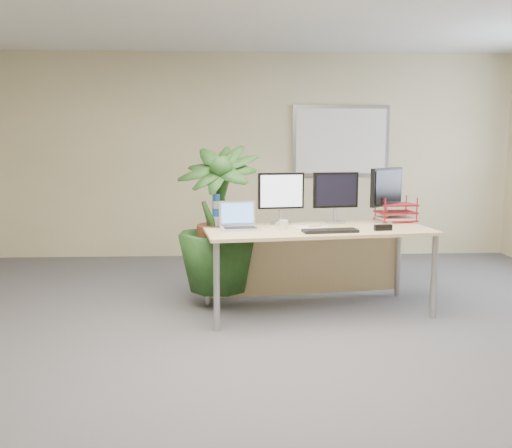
{
  "coord_description": "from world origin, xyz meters",
  "views": [
    {
      "loc": [
        -0.3,
        -3.65,
        1.58
      ],
      "look_at": [
        -0.11,
        0.35,
        0.98
      ],
      "focal_mm": 40.0,
      "sensor_mm": 36.0,
      "label": 1
    }
  ],
  "objects_px": {
    "floor_plant": "(218,228)",
    "monitor_right": "(336,194)",
    "desk": "(314,244)",
    "monitor_left": "(281,195)",
    "laptop": "(239,222)"
  },
  "relations": [
    {
      "from": "desk",
      "to": "laptop",
      "type": "bearing_deg",
      "value": -172.52
    },
    {
      "from": "monitor_left",
      "to": "monitor_right",
      "type": "bearing_deg",
      "value": 6.06
    },
    {
      "from": "monitor_left",
      "to": "floor_plant",
      "type": "bearing_deg",
      "value": 179.95
    },
    {
      "from": "desk",
      "to": "monitor_left",
      "type": "xyz_separation_m",
      "value": [
        -0.29,
        0.14,
        0.44
      ]
    },
    {
      "from": "floor_plant",
      "to": "laptop",
      "type": "height_order",
      "value": "floor_plant"
    },
    {
      "from": "desk",
      "to": "floor_plant",
      "type": "xyz_separation_m",
      "value": [
        -0.89,
        0.14,
        0.14
      ]
    },
    {
      "from": "desk",
      "to": "monitor_left",
      "type": "bearing_deg",
      "value": 154.15
    },
    {
      "from": "desk",
      "to": "monitor_right",
      "type": "height_order",
      "value": "monitor_right"
    },
    {
      "from": "desk",
      "to": "floor_plant",
      "type": "bearing_deg",
      "value": 170.85
    },
    {
      "from": "monitor_left",
      "to": "monitor_right",
      "type": "height_order",
      "value": "same"
    },
    {
      "from": "desk",
      "to": "monitor_left",
      "type": "height_order",
      "value": "monitor_left"
    },
    {
      "from": "floor_plant",
      "to": "monitor_right",
      "type": "bearing_deg",
      "value": 2.83
    },
    {
      "from": "desk",
      "to": "monitor_right",
      "type": "xyz_separation_m",
      "value": [
        0.23,
        0.2,
        0.44
      ]
    },
    {
      "from": "floor_plant",
      "to": "monitor_right",
      "type": "height_order",
      "value": "floor_plant"
    },
    {
      "from": "monitor_left",
      "to": "monitor_right",
      "type": "distance_m",
      "value": 0.53
    }
  ]
}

